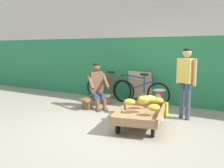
{
  "coord_description": "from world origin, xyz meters",
  "views": [
    {
      "loc": [
        2.25,
        -3.89,
        1.55
      ],
      "look_at": [
        -0.47,
        0.71,
        0.75
      ],
      "focal_mm": 39.35,
      "sensor_mm": 36.0,
      "label": 1
    }
  ],
  "objects": [
    {
      "name": "customer_adult",
      "position": [
        0.97,
        1.38,
        0.95
      ],
      "size": [
        0.46,
        0.31,
        1.53
      ],
      "color": "#38425B",
      "rests_on": "ground"
    },
    {
      "name": "sign_board",
      "position": [
        -0.55,
        2.45,
        0.44
      ],
      "size": [
        0.7,
        0.21,
        0.89
      ],
      "color": "#C6B289",
      "rests_on": "ground"
    },
    {
      "name": "vendor_seated",
      "position": [
        -1.25,
        1.3,
        0.57
      ],
      "size": [
        0.73,
        0.7,
        1.14
      ],
      "color": "brown",
      "rests_on": "ground"
    },
    {
      "name": "shopping_bag",
      "position": [
        0.5,
        1.05,
        0.12
      ],
      "size": [
        0.18,
        0.12,
        0.24
      ],
      "primitive_type": "cube",
      "color": "silver",
      "rests_on": "ground"
    },
    {
      "name": "bicycle_near_left",
      "position": [
        -1.52,
        2.26,
        0.35
      ],
      "size": [
        1.66,
        0.48,
        0.86
      ],
      "color": "black",
      "rests_on": "ground"
    },
    {
      "name": "plastic_crate",
      "position": [
        0.39,
        1.38,
        0.15
      ],
      "size": [
        0.36,
        0.28,
        0.3
      ],
      "color": "gold",
      "rests_on": "ground"
    },
    {
      "name": "weighing_scale",
      "position": [
        0.39,
        1.38,
        0.45
      ],
      "size": [
        0.3,
        0.3,
        0.29
      ],
      "color": "#28282D",
      "rests_on": "plastic_crate"
    },
    {
      "name": "banana_pile",
      "position": [
        0.39,
        0.63,
        0.47
      ],
      "size": [
        0.89,
        0.87,
        0.27
      ],
      "color": "gold",
      "rests_on": "banana_cart"
    },
    {
      "name": "low_bench",
      "position": [
        -1.32,
        1.35,
        0.2
      ],
      "size": [
        0.44,
        1.13,
        0.27
      ],
      "color": "brown",
      "rests_on": "ground"
    },
    {
      "name": "back_wall",
      "position": [
        0.0,
        2.65,
        1.69
      ],
      "size": [
        16.0,
        0.3,
        3.38
      ],
      "color": "#287F4C",
      "rests_on": "ground"
    },
    {
      "name": "banana_cart",
      "position": [
        0.36,
        0.41,
        0.24
      ],
      "size": [
        1.15,
        1.6,
        0.36
      ],
      "color": "#99754C",
      "rests_on": "ground"
    },
    {
      "name": "ground_plane",
      "position": [
        0.0,
        0.0,
        0.0
      ],
      "size": [
        80.0,
        80.0,
        0.0
      ],
      "primitive_type": "plane",
      "color": "gray"
    },
    {
      "name": "bicycle_far_left",
      "position": [
        -0.44,
        2.19,
        0.35
      ],
      "size": [
        1.66,
        0.48,
        0.86
      ],
      "color": "black",
      "rests_on": "ground"
    }
  ]
}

